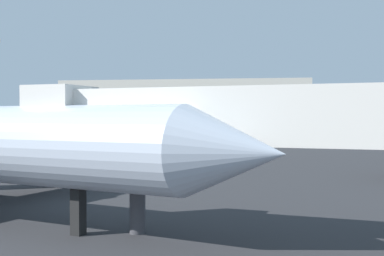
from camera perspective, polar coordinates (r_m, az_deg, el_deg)
airplane_distant at (r=76.79m, az=-8.16°, el=-0.15°), size 30.43×26.54×9.20m
jet_bridge at (r=20.72m, az=5.89°, el=0.98°), size 21.93×6.56×6.57m
terminal_building at (r=131.34m, az=-0.47°, el=2.12°), size 61.01×22.17×13.97m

